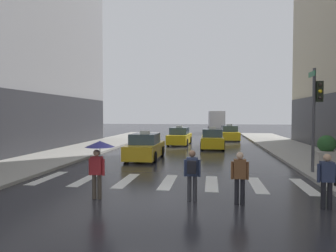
{
  "coord_description": "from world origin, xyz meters",
  "views": [
    {
      "loc": [
        1.75,
        -8.99,
        2.8
      ],
      "look_at": [
        -0.74,
        8.0,
        2.15
      ],
      "focal_mm": 31.29,
      "sensor_mm": 36.0,
      "label": 1
    }
  ],
  "objects_px": {
    "pedestrian_plain_coat": "(240,175)",
    "planter_near_corner": "(326,152)",
    "traffic_light_pole": "(316,105)",
    "pedestrian_with_umbrella": "(99,154)",
    "pedestrian_with_handbag": "(327,178)",
    "taxi_fourth": "(229,134)",
    "pedestrian_with_backpack": "(192,171)",
    "taxi_second": "(212,140)",
    "box_truck": "(216,121)",
    "taxi_third": "(180,137)",
    "taxi_lead": "(145,148)"
  },
  "relations": [
    {
      "from": "traffic_light_pole",
      "to": "pedestrian_with_umbrella",
      "type": "relative_size",
      "value": 2.47
    },
    {
      "from": "pedestrian_with_handbag",
      "to": "box_truck",
      "type": "bearing_deg",
      "value": 94.2
    },
    {
      "from": "pedestrian_with_umbrella",
      "to": "pedestrian_with_backpack",
      "type": "height_order",
      "value": "pedestrian_with_umbrella"
    },
    {
      "from": "taxi_second",
      "to": "pedestrian_with_umbrella",
      "type": "bearing_deg",
      "value": -103.6
    },
    {
      "from": "pedestrian_with_handbag",
      "to": "traffic_light_pole",
      "type": "bearing_deg",
      "value": 75.07
    },
    {
      "from": "traffic_light_pole",
      "to": "pedestrian_with_umbrella",
      "type": "bearing_deg",
      "value": -148.71
    },
    {
      "from": "pedestrian_with_backpack",
      "to": "pedestrian_with_umbrella",
      "type": "bearing_deg",
      "value": -175.93
    },
    {
      "from": "pedestrian_with_backpack",
      "to": "planter_near_corner",
      "type": "height_order",
      "value": "planter_near_corner"
    },
    {
      "from": "pedestrian_with_backpack",
      "to": "planter_near_corner",
      "type": "xyz_separation_m",
      "value": [
        6.52,
        6.66,
        -0.1
      ]
    },
    {
      "from": "pedestrian_with_backpack",
      "to": "planter_near_corner",
      "type": "relative_size",
      "value": 1.03
    },
    {
      "from": "pedestrian_with_umbrella",
      "to": "box_truck",
      "type": "bearing_deg",
      "value": 82.93
    },
    {
      "from": "pedestrian_with_handbag",
      "to": "taxi_fourth",
      "type": "bearing_deg",
      "value": 93.36
    },
    {
      "from": "taxi_lead",
      "to": "pedestrian_with_umbrella",
      "type": "distance_m",
      "value": 8.98
    },
    {
      "from": "pedestrian_with_umbrella",
      "to": "pedestrian_with_backpack",
      "type": "xyz_separation_m",
      "value": [
        3.08,
        0.22,
        -0.54
      ]
    },
    {
      "from": "pedestrian_with_handbag",
      "to": "pedestrian_plain_coat",
      "type": "distance_m",
      "value": 2.52
    },
    {
      "from": "pedestrian_plain_coat",
      "to": "box_truck",
      "type": "bearing_deg",
      "value": 90.19
    },
    {
      "from": "traffic_light_pole",
      "to": "box_truck",
      "type": "bearing_deg",
      "value": 97.45
    },
    {
      "from": "pedestrian_with_umbrella",
      "to": "planter_near_corner",
      "type": "bearing_deg",
      "value": 35.62
    },
    {
      "from": "pedestrian_with_backpack",
      "to": "pedestrian_plain_coat",
      "type": "height_order",
      "value": "same"
    },
    {
      "from": "traffic_light_pole",
      "to": "pedestrian_with_backpack",
      "type": "bearing_deg",
      "value": -137.58
    },
    {
      "from": "taxi_fourth",
      "to": "box_truck",
      "type": "bearing_deg",
      "value": 95.85
    },
    {
      "from": "planter_near_corner",
      "to": "taxi_fourth",
      "type": "bearing_deg",
      "value": 103.03
    },
    {
      "from": "taxi_fourth",
      "to": "planter_near_corner",
      "type": "distance_m",
      "value": 17.31
    },
    {
      "from": "taxi_third",
      "to": "planter_near_corner",
      "type": "relative_size",
      "value": 2.89
    },
    {
      "from": "pedestrian_with_backpack",
      "to": "planter_near_corner",
      "type": "bearing_deg",
      "value": 45.59
    },
    {
      "from": "box_truck",
      "to": "pedestrian_with_handbag",
      "type": "xyz_separation_m",
      "value": [
        2.64,
        -35.91,
        -0.92
      ]
    },
    {
      "from": "taxi_second",
      "to": "planter_near_corner",
      "type": "height_order",
      "value": "taxi_second"
    },
    {
      "from": "pedestrian_plain_coat",
      "to": "planter_near_corner",
      "type": "distance_m",
      "value": 8.47
    },
    {
      "from": "box_truck",
      "to": "taxi_third",
      "type": "bearing_deg",
      "value": -101.91
    },
    {
      "from": "taxi_third",
      "to": "taxi_second",
      "type": "bearing_deg",
      "value": -40.43
    },
    {
      "from": "box_truck",
      "to": "pedestrian_with_umbrella",
      "type": "height_order",
      "value": "box_truck"
    },
    {
      "from": "taxi_third",
      "to": "taxi_fourth",
      "type": "height_order",
      "value": "same"
    },
    {
      "from": "box_truck",
      "to": "planter_near_corner",
      "type": "height_order",
      "value": "box_truck"
    },
    {
      "from": "pedestrian_with_handbag",
      "to": "taxi_second",
      "type": "bearing_deg",
      "value": 101.81
    },
    {
      "from": "pedestrian_with_umbrella",
      "to": "pedestrian_plain_coat",
      "type": "relative_size",
      "value": 1.18
    },
    {
      "from": "traffic_light_pole",
      "to": "box_truck",
      "type": "height_order",
      "value": "traffic_light_pole"
    },
    {
      "from": "traffic_light_pole",
      "to": "pedestrian_with_handbag",
      "type": "bearing_deg",
      "value": -104.93
    },
    {
      "from": "taxi_lead",
      "to": "box_truck",
      "type": "distance_m",
      "value": 27.41
    },
    {
      "from": "taxi_fourth",
      "to": "pedestrian_with_handbag",
      "type": "bearing_deg",
      "value": -86.64
    },
    {
      "from": "pedestrian_plain_coat",
      "to": "planter_near_corner",
      "type": "relative_size",
      "value": 1.03
    },
    {
      "from": "traffic_light_pole",
      "to": "pedestrian_plain_coat",
      "type": "relative_size",
      "value": 2.91
    },
    {
      "from": "planter_near_corner",
      "to": "pedestrian_plain_coat",
      "type": "bearing_deg",
      "value": -126.4
    },
    {
      "from": "taxi_fourth",
      "to": "box_truck",
      "type": "height_order",
      "value": "box_truck"
    },
    {
      "from": "taxi_fourth",
      "to": "box_truck",
      "type": "xyz_separation_m",
      "value": [
        -1.24,
        12.15,
        1.13
      ]
    },
    {
      "from": "taxi_second",
      "to": "traffic_light_pole",
      "type": "bearing_deg",
      "value": -66.15
    },
    {
      "from": "box_truck",
      "to": "pedestrian_plain_coat",
      "type": "relative_size",
      "value": 4.62
    },
    {
      "from": "taxi_third",
      "to": "pedestrian_with_backpack",
      "type": "bearing_deg",
      "value": -82.65
    },
    {
      "from": "taxi_fourth",
      "to": "pedestrian_with_backpack",
      "type": "xyz_separation_m",
      "value": [
        -2.62,
        -23.52,
        0.25
      ]
    },
    {
      "from": "taxi_fourth",
      "to": "pedestrian_with_umbrella",
      "type": "height_order",
      "value": "pedestrian_with_umbrella"
    },
    {
      "from": "taxi_second",
      "to": "pedestrian_plain_coat",
      "type": "xyz_separation_m",
      "value": [
        0.77,
        -15.65,
        0.21
      ]
    }
  ]
}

